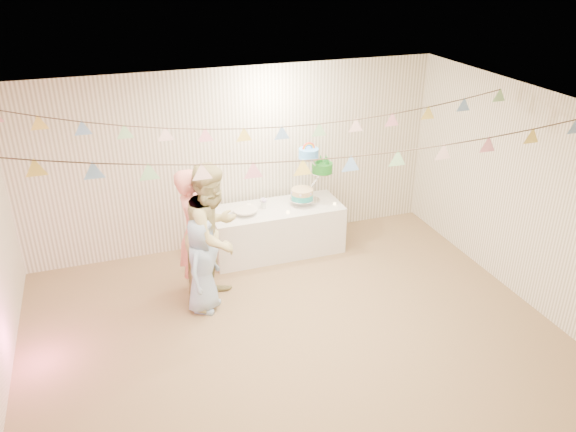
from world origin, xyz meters
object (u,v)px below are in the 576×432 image
object	(u,v)px
person_adult_a	(195,233)
person_child	(202,265)
person_adult_b	(214,234)
table	(276,230)
cake_stand	(312,171)

from	to	relation	value
person_adult_a	person_child	bearing A→B (deg)	-165.37
person_adult_a	person_child	world-z (taller)	person_adult_a
person_adult_a	person_adult_b	distance (m)	0.30
table	person_child	bearing A→B (deg)	-140.10
table	cake_stand	world-z (taller)	cake_stand
person_adult_a	table	bearing A→B (deg)	-47.03
table	person_adult_b	bearing A→B (deg)	-140.12
cake_stand	person_adult_a	size ratio (longest dim) A/B	0.50
table	cake_stand	bearing A→B (deg)	5.19
person_adult_b	person_child	world-z (taller)	person_adult_b
person_child	person_adult_b	bearing A→B (deg)	-15.67
table	person_adult_a	world-z (taller)	person_adult_a
table	person_adult_b	world-z (taller)	person_adult_b
cake_stand	person_adult_a	world-z (taller)	person_adult_a
cake_stand	person_adult_a	bearing A→B (deg)	-158.10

